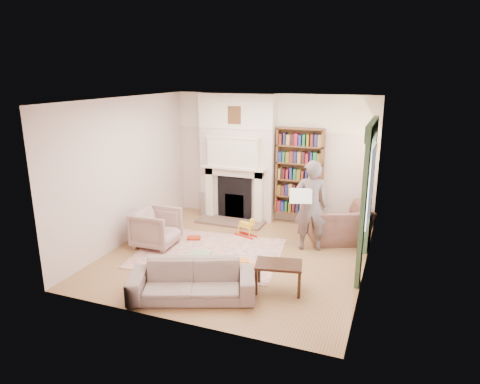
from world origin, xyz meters
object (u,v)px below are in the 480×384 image
at_px(bookcase, 299,172).
at_px(rocking_horse, 246,227).
at_px(armchair_left, 156,228).
at_px(armchair_reading, 339,223).
at_px(sofa, 192,281).
at_px(coffee_table, 278,277).
at_px(paraffin_heater, 205,204).
at_px(man_reading, 311,206).

relative_size(bookcase, rocking_horse, 4.00).
bearing_deg(armchair_left, armchair_reading, -67.61).
bearing_deg(armchair_reading, rocking_horse, -9.85).
bearing_deg(sofa, coffee_table, 8.50).
relative_size(armchair_left, paraffin_heater, 1.43).
distance_m(armchair_left, sofa, 2.16).
distance_m(armchair_reading, sofa, 3.45).
bearing_deg(rocking_horse, sofa, -70.31).
relative_size(bookcase, paraffin_heater, 3.36).
relative_size(armchair_reading, rocking_horse, 2.43).
bearing_deg(rocking_horse, coffee_table, -39.54).
xyz_separation_m(man_reading, coffee_table, (-0.10, -1.75, -0.63)).
height_order(man_reading, paraffin_heater, man_reading).
xyz_separation_m(bookcase, armchair_reading, (0.99, -0.71, -0.81)).
xyz_separation_m(armchair_left, coffee_table, (2.67, -0.86, -0.13)).
bearing_deg(armchair_reading, coffee_table, 53.06).
bearing_deg(rocking_horse, armchair_left, -126.33).
bearing_deg(bookcase, armchair_reading, -35.85).
relative_size(man_reading, rocking_horse, 3.71).
xyz_separation_m(man_reading, paraffin_heater, (-2.70, 1.09, -0.58)).
xyz_separation_m(bookcase, man_reading, (0.54, -1.31, -0.32)).
bearing_deg(rocking_horse, man_reading, 10.76).
height_order(armchair_reading, man_reading, man_reading).
xyz_separation_m(armchair_reading, coffee_table, (-0.55, -2.35, -0.14)).
bearing_deg(man_reading, sofa, 46.12).
bearing_deg(coffee_table, paraffin_heater, 120.63).
relative_size(sofa, coffee_table, 2.63).
height_order(armchair_reading, coffee_table, armchair_reading).
bearing_deg(paraffin_heater, sofa, -67.44).
xyz_separation_m(man_reading, rocking_horse, (-1.33, 0.16, -0.65)).
bearing_deg(armchair_reading, bookcase, -59.48).
distance_m(armchair_reading, rocking_horse, 1.84).
height_order(armchair_reading, sofa, armchair_reading).
height_order(sofa, rocking_horse, sofa).
height_order(bookcase, armchair_reading, bookcase).
bearing_deg(paraffin_heater, coffee_table, -47.62).
distance_m(sofa, paraffin_heater, 3.78).
xyz_separation_m(armchair_left, man_reading, (2.78, 0.88, 0.50)).
bearing_deg(armchair_reading, paraffin_heater, -32.55).
height_order(armchair_left, man_reading, man_reading).
distance_m(man_reading, paraffin_heater, 2.97).
relative_size(armchair_reading, coffee_table, 1.60).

